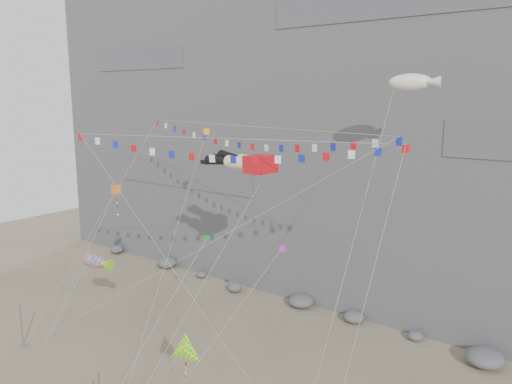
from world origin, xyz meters
TOP-DOWN VIEW (x-y plane):
  - ground at (0.00, 0.00)m, footprint 120.00×120.00m
  - cliff at (0.00, 32.00)m, footprint 80.00×28.00m
  - talus_boulders at (0.00, 17.00)m, footprint 60.00×3.00m
  - anchor_pole_left at (-15.02, -4.62)m, footprint 0.12×0.12m
  - legs_kite at (0.60, 6.69)m, footprint 7.79×15.74m
  - flag_banner_upper at (-0.41, 8.32)m, footprint 29.10×16.77m
  - flag_banner_lower at (2.24, 2.32)m, footprint 24.22×8.66m
  - harlequin_kite at (-12.70, 4.27)m, footprint 1.88×9.57m
  - fish_windsock at (-10.77, 0.18)m, footprint 4.89×4.42m
  - delta_kite at (4.96, -4.62)m, footprint 5.74×3.04m
  - blimp_windsock at (11.82, 12.67)m, footprint 4.28×16.81m
  - small_kite_a at (-5.64, 9.08)m, footprint 5.98×15.82m
  - small_kite_b at (4.80, 5.98)m, footprint 3.53×11.22m
  - small_kite_c at (0.20, 2.57)m, footprint 1.92×10.08m

SIDE VIEW (x-z plane):
  - ground at x=0.00m, z-range 0.00..0.00m
  - talus_boulders at x=0.00m, z-range 0.00..1.20m
  - anchor_pole_left at x=-15.02m, z-range 0.00..3.84m
  - delta_kite at x=4.96m, z-range 1.96..10.06m
  - fish_windsock at x=-10.77m, z-range 3.07..11.60m
  - small_kite_b at x=4.80m, z-range 2.32..17.09m
  - small_kite_c at x=0.20m, z-range 3.41..17.69m
  - harlequin_kite at x=-12.70m, z-range 5.09..20.46m
  - legs_kite at x=0.60m, z-range 5.68..26.81m
  - small_kite_a at x=-5.64m, z-range 5.79..30.06m
  - flag_banner_lower at x=2.24m, z-range 7.34..29.58m
  - flag_banner_upper at x=-0.41m, z-range 5.43..32.52m
  - blimp_windsock at x=11.82m, z-range 8.75..36.09m
  - cliff at x=0.00m, z-range 0.00..50.00m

